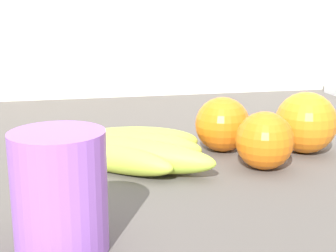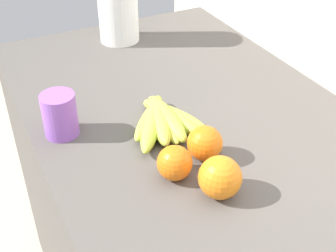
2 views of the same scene
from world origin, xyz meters
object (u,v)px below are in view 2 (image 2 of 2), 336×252
banana_bunch (162,119)px  mug (60,115)px  orange_right (205,143)px  orange_center (175,163)px  orange_front (220,177)px  paper_towel_roll (117,0)px

banana_bunch → mug: mug is taller
orange_right → orange_center: orange_right is taller
orange_right → orange_center: 0.08m
orange_right → orange_front: bearing=-15.7°
paper_towel_roll → orange_right: bearing=-5.2°
orange_front → orange_center: bearing=-146.9°
orange_center → mug: mug is taller
orange_front → orange_right: bearing=164.3°
banana_bunch → orange_center: bearing=-17.6°
orange_front → mug: mug is taller
orange_front → mug: bearing=-146.7°
orange_center → paper_towel_roll: size_ratio=0.24×
banana_bunch → orange_right: 0.14m
banana_bunch → paper_towel_roll: paper_towel_roll is taller
orange_front → orange_center: size_ratio=1.17×
orange_front → paper_towel_roll: size_ratio=0.29×
banana_bunch → orange_right: (0.14, 0.03, 0.02)m
mug → orange_center: bearing=33.3°
banana_bunch → mug: (-0.07, -0.21, 0.03)m
banana_bunch → mug: bearing=-109.3°
orange_center → paper_towel_roll: bearing=167.9°
orange_front → orange_center: orange_front is taller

